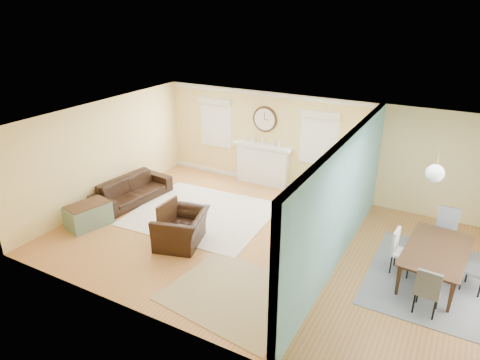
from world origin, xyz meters
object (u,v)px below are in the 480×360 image
credenza (340,209)px  green_chair (318,194)px  eames_chair (182,229)px  sofa (132,190)px  dining_table (436,265)px

credenza → green_chair: bearing=139.2°
eames_chair → credenza: 3.62m
sofa → eames_chair: size_ratio=1.91×
eames_chair → dining_table: 5.00m
dining_table → green_chair: bearing=62.0°
sofa → credenza: 5.21m
dining_table → credenza: bearing=65.1°
sofa → dining_table: size_ratio=1.16×
sofa → eames_chair: eames_chair is taller
green_chair → dining_table: bearing=170.4°
green_chair → sofa: bearing=47.8°
green_chair → dining_table: 3.46m
green_chair → credenza: (0.73, -0.63, 0.05)m
eames_chair → dining_table: bearing=87.7°
eames_chair → dining_table: (4.85, 1.20, -0.04)m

